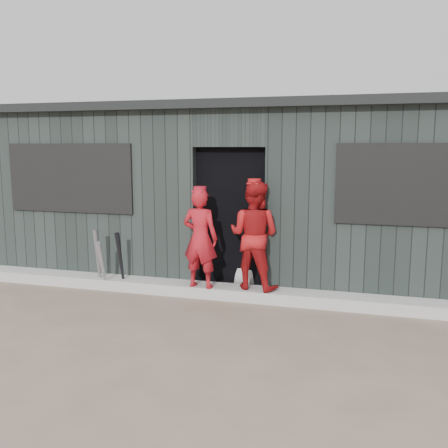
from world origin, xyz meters
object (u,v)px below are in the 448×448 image
(bat_right, at_px, (121,261))
(player_red_left, at_px, (200,238))
(bat_left, at_px, (102,266))
(player_red_right, at_px, (254,235))
(dugout, at_px, (253,191))
(player_grey_back, at_px, (250,239))
(bat_mid, at_px, (98,259))

(bat_right, bearing_deg, player_red_left, -1.71)
(bat_left, relative_size, player_red_left, 0.57)
(bat_left, height_order, player_red_left, player_red_left)
(player_red_left, height_order, player_red_right, player_red_right)
(bat_right, bearing_deg, dugout, 49.77)
(bat_left, height_order, dugout, dugout)
(player_red_right, relative_size, player_grey_back, 1.00)
(bat_right, bearing_deg, player_grey_back, 19.00)
(player_grey_back, bearing_deg, player_red_left, 28.89)
(player_red_left, relative_size, player_grey_back, 0.93)
(player_red_right, bearing_deg, dugout, -65.40)
(bat_mid, xyz_separation_m, player_red_left, (1.53, -0.01, 0.38))
(player_red_left, height_order, dugout, dugout)
(bat_left, xyz_separation_m, player_grey_back, (1.92, 0.74, 0.34))
(player_red_right, bearing_deg, bat_right, 14.76)
(bat_left, distance_m, player_red_left, 1.47)
(bat_mid, bearing_deg, bat_right, 3.83)
(bat_right, distance_m, player_red_right, 1.94)
(bat_left, height_order, bat_right, bat_right)
(bat_right, xyz_separation_m, dugout, (1.49, 1.76, 0.87))
(bat_mid, relative_size, dugout, 0.10)
(player_red_right, bearing_deg, bat_left, 18.52)
(player_grey_back, bearing_deg, bat_left, 0.05)
(bat_mid, relative_size, player_red_right, 0.61)
(bat_left, relative_size, player_grey_back, 0.53)
(bat_right, relative_size, player_red_left, 0.64)
(bat_mid, bearing_deg, dugout, 44.25)
(bat_mid, height_order, player_red_left, player_red_left)
(player_grey_back, distance_m, dugout, 1.32)
(player_grey_back, bearing_deg, bat_mid, -4.46)
(bat_right, height_order, player_red_left, player_red_left)
(player_red_left, distance_m, player_grey_back, 0.82)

